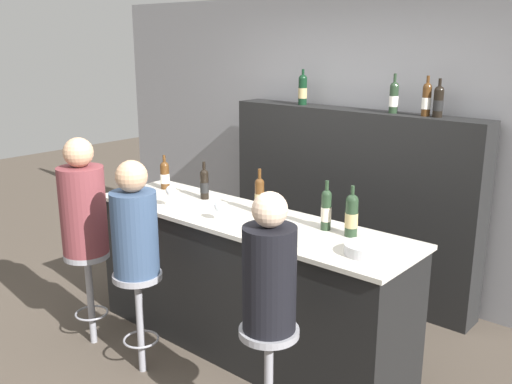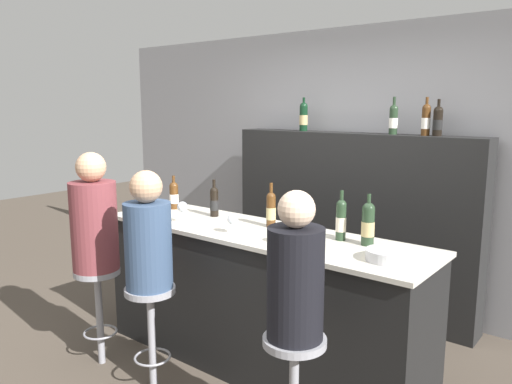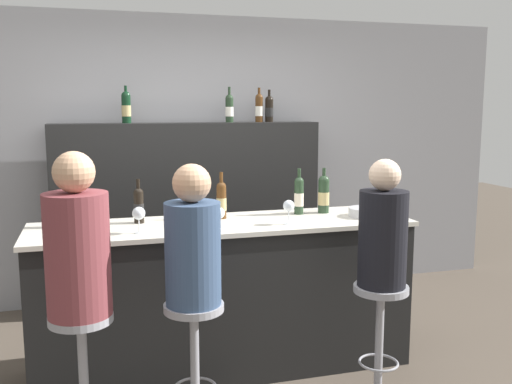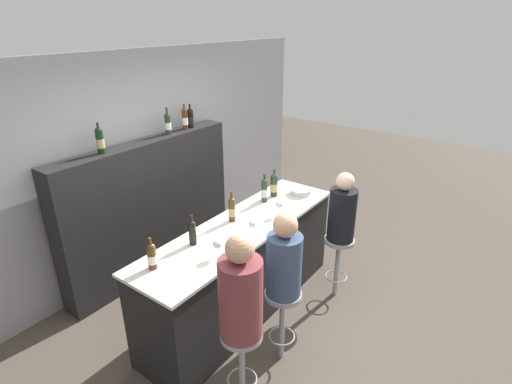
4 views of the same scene
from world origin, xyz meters
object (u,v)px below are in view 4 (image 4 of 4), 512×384
bar_stool_middle (283,309)px  bar_stool_right (338,253)px  wine_bottle_counter_3 (264,190)px  guest_seated_middle (284,260)px  wine_bottle_backbar_0 (100,140)px  wine_bottle_backbar_3 (190,118)px  wine_bottle_counter_1 (192,232)px  wine_glass_0 (217,245)px  bar_stool_left (242,350)px  wine_glass_2 (279,205)px  wine_bottle_counter_2 (232,209)px  wine_bottle_backbar_2 (185,118)px  wine_glass_1 (252,225)px  metal_bowl (301,191)px  wine_bottle_counter_0 (152,256)px  guest_seated_right (342,211)px  wine_bottle_backbar_1 (168,123)px  guest_seated_left (241,293)px  wine_bottle_counter_4 (274,185)px

bar_stool_middle → bar_stool_right: 1.13m
wine_bottle_counter_3 → guest_seated_middle: (-0.91, -0.84, -0.10)m
wine_bottle_backbar_0 → wine_bottle_backbar_3: size_ratio=1.08×
wine_bottle_counter_1 → wine_bottle_backbar_3: wine_bottle_backbar_3 is taller
wine_glass_0 → wine_bottle_backbar_3: bearing=49.8°
bar_stool_left → bar_stool_middle: same height
wine_glass_0 → wine_glass_2: wine_glass_0 is taller
wine_bottle_counter_2 → wine_bottle_backbar_3: 1.57m
wine_bottle_counter_2 → wine_bottle_backbar_2: 1.53m
wine_bottle_counter_1 → wine_glass_1: wine_bottle_counter_1 is taller
wine_glass_1 → metal_bowl: size_ratio=0.56×
wine_bottle_counter_3 → bar_stool_middle: (-0.91, -0.84, -0.60)m
wine_glass_2 → metal_bowl: bearing=9.2°
guest_seated_middle → wine_bottle_counter_0: bearing=129.0°
wine_bottle_counter_3 → bar_stool_right: size_ratio=0.45×
wine_bottle_counter_2 → bar_stool_right: size_ratio=0.44×
bar_stool_left → guest_seated_right: (1.71, 0.00, 0.51)m
wine_bottle_backbar_3 → wine_glass_1: bearing=-117.8°
wine_bottle_counter_0 → guest_seated_right: (1.81, -0.84, -0.08)m
wine_bottle_backbar_1 → guest_seated_left: bearing=-121.8°
wine_bottle_counter_2 → wine_glass_1: wine_bottle_counter_2 is taller
wine_glass_0 → bar_stool_right: bearing=-20.9°
wine_bottle_counter_1 → bar_stool_left: 1.09m
metal_bowl → wine_bottle_counter_2: bearing=167.5°
wine_bottle_counter_0 → wine_bottle_counter_1: wine_bottle_counter_1 is taller
wine_glass_1 → wine_bottle_counter_4: bearing=20.6°
bar_stool_left → wine_bottle_counter_3: bearing=29.2°
wine_bottle_backbar_2 → bar_stool_middle: (-0.98, -2.08, -1.22)m
wine_bottle_counter_4 → bar_stool_middle: bearing=-142.8°
wine_glass_0 → guest_seated_middle: guest_seated_middle is taller
guest_seated_left → wine_bottle_counter_3: bearing=29.2°
wine_bottle_counter_1 → wine_bottle_counter_4: wine_bottle_counter_4 is taller
wine_bottle_counter_4 → wine_bottle_backbar_3: 1.38m
wine_bottle_backbar_2 → wine_bottle_backbar_3: (0.10, -0.00, -0.01)m
wine_bottle_backbar_2 → bar_stool_middle: wine_bottle_backbar_2 is taller
wine_glass_1 → wine_glass_2: 0.47m
wine_bottle_backbar_1 → guest_seated_middle: size_ratio=0.41×
wine_bottle_backbar_1 → bar_stool_right: wine_bottle_backbar_1 is taller
guest_seated_middle → guest_seated_right: (1.13, 0.00, -0.00)m
metal_bowl → guest_seated_right: bearing=-108.4°
wine_bottle_counter_0 → wine_bottle_backbar_3: wine_bottle_backbar_3 is taller
wine_glass_2 → metal_bowl: 0.62m
wine_bottle_backbar_3 → wine_glass_0: (-1.32, -1.56, -0.62)m
wine_bottle_counter_0 → wine_bottle_backbar_1: size_ratio=0.90×
guest_seated_right → bar_stool_middle: bearing=180.0°
wine_bottle_backbar_3 → guest_seated_right: bearing=-88.6°
wine_bottle_counter_4 → wine_bottle_counter_0: bearing=-180.0°
wine_bottle_counter_1 → guest_seated_left: guest_seated_left is taller
wine_bottle_backbar_1 → wine_bottle_backbar_2: wine_bottle_backbar_1 is taller
wine_bottle_counter_2 → wine_bottle_counter_4: size_ratio=0.98×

